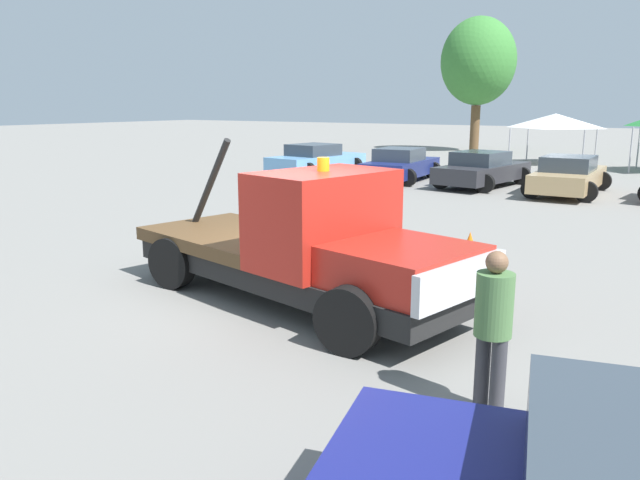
{
  "coord_description": "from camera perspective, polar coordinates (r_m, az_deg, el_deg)",
  "views": [
    {
      "loc": [
        5.49,
        -7.83,
        3.09
      ],
      "look_at": [
        0.5,
        0.0,
        1.05
      ],
      "focal_mm": 35.0,
      "sensor_mm": 36.0,
      "label": 1
    }
  ],
  "objects": [
    {
      "name": "ground_plane",
      "position": [
        10.05,
        -2.42,
        -5.53
      ],
      "size": [
        160.0,
        160.0,
        0.0
      ],
      "primitive_type": "plane",
      "color": "gray"
    },
    {
      "name": "tow_truck",
      "position": [
        9.54,
        -0.95,
        -0.77
      ],
      "size": [
        6.44,
        3.29,
        2.51
      ],
      "rotation": [
        0.0,
        0.0,
        -0.22
      ],
      "color": "black",
      "rests_on": "ground"
    },
    {
      "name": "person_near_truck",
      "position": [
        6.48,
        15.56,
        -7.12
      ],
      "size": [
        0.38,
        0.38,
        1.69
      ],
      "rotation": [
        0.0,
        0.0,
        4.29
      ],
      "color": "#38383D",
      "rests_on": "ground"
    },
    {
      "name": "parked_car_skyblue",
      "position": [
        27.83,
        -0.37,
        7.37
      ],
      "size": [
        2.94,
        4.96,
        1.34
      ],
      "rotation": [
        0.0,
        0.0,
        1.43
      ],
      "color": "#669ED1",
      "rests_on": "ground"
    },
    {
      "name": "parked_car_navy",
      "position": [
        25.52,
        7.37,
        6.81
      ],
      "size": [
        2.61,
        4.57,
        1.34
      ],
      "rotation": [
        0.0,
        0.0,
        1.64
      ],
      "color": "navy",
      "rests_on": "ground"
    },
    {
      "name": "parked_car_charcoal",
      "position": [
        24.32,
        14.6,
        6.24
      ],
      "size": [
        2.86,
        4.81,
        1.34
      ],
      "rotation": [
        0.0,
        0.0,
        1.43
      ],
      "color": "#2D2D33",
      "rests_on": "ground"
    },
    {
      "name": "parked_car_tan",
      "position": [
        23.18,
        21.77,
        5.48
      ],
      "size": [
        2.44,
        4.88,
        1.34
      ],
      "rotation": [
        0.0,
        0.0,
        1.59
      ],
      "color": "tan",
      "rests_on": "ground"
    },
    {
      "name": "canopy_tent_white",
      "position": [
        34.44,
        20.72,
        10.15
      ],
      "size": [
        3.58,
        3.58,
        2.57
      ],
      "color": "#9E9EA3",
      "rests_on": "ground"
    },
    {
      "name": "tree_center",
      "position": [
        42.43,
        14.27,
        15.52
      ],
      "size": [
        4.73,
        4.73,
        8.45
      ],
      "color": "brown",
      "rests_on": "ground"
    },
    {
      "name": "traffic_cone",
      "position": [
        13.01,
        13.52,
        -0.55
      ],
      "size": [
        0.4,
        0.4,
        0.55
      ],
      "color": "black",
      "rests_on": "ground"
    }
  ]
}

